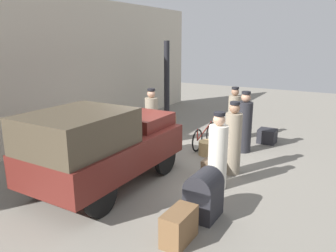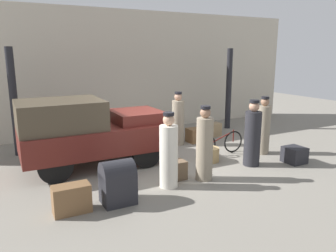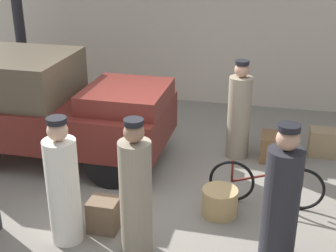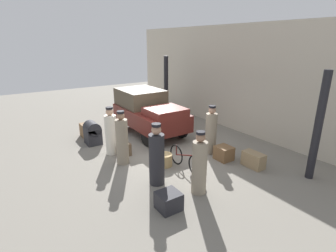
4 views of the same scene
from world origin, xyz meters
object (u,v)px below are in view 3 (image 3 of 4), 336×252
at_px(truck, 50,104).
at_px(porter_lifting_near_truck, 136,194).
at_px(porter_carrying_trunk, 63,187).
at_px(wicker_basket, 220,202).
at_px(porter_standing_middle, 239,114).
at_px(conductor_in_dark_uniform, 281,200).
at_px(trunk_umber_medium, 104,215).
at_px(trunk_large_brown, 329,143).
at_px(bicycle, 266,185).
at_px(suitcase_black_upright, 276,148).

height_order(truck, porter_lifting_near_truck, truck).
xyz_separation_m(truck, porter_carrying_trunk, (1.24, -2.17, -0.22)).
distance_m(wicker_basket, porter_standing_middle, 2.00).
bearing_deg(truck, conductor_in_dark_uniform, -26.26).
xyz_separation_m(truck, trunk_umber_medium, (1.63, -1.86, -0.77)).
bearing_deg(wicker_basket, porter_carrying_trunk, -150.74).
relative_size(truck, conductor_in_dark_uniform, 2.09).
bearing_deg(porter_lifting_near_truck, conductor_in_dark_uniform, 8.88).
bearing_deg(conductor_in_dark_uniform, porter_lifting_near_truck, -171.12).
height_order(truck, porter_carrying_trunk, truck).
bearing_deg(trunk_umber_medium, porter_standing_middle, 60.27).
xyz_separation_m(porter_lifting_near_truck, porter_standing_middle, (0.95, 2.94, -0.02)).
bearing_deg(truck, trunk_large_brown, 13.76).
distance_m(conductor_in_dark_uniform, trunk_large_brown, 3.23).
height_order(porter_lifting_near_truck, porter_standing_middle, porter_lifting_near_truck).
distance_m(wicker_basket, conductor_in_dark_uniform, 1.26).
height_order(bicycle, suitcase_black_upright, bicycle).
relative_size(bicycle, trunk_umber_medium, 3.68).
bearing_deg(porter_carrying_trunk, conductor_in_dark_uniform, 5.66).
distance_m(truck, porter_lifting_near_truck, 3.09).
bearing_deg(suitcase_black_upright, porter_lifting_near_truck, -118.99).
distance_m(truck, bicycle, 3.82).
relative_size(truck, porter_standing_middle, 2.12).
bearing_deg(trunk_large_brown, bicycle, -118.14).
xyz_separation_m(trunk_umber_medium, trunk_large_brown, (3.08, 3.01, 0.02)).
bearing_deg(conductor_in_dark_uniform, suitcase_black_upright, 91.43).
relative_size(conductor_in_dark_uniform, porter_carrying_trunk, 1.04).
bearing_deg(porter_standing_middle, bicycle, -70.03).
distance_m(porter_carrying_trunk, trunk_umber_medium, 0.74).
bearing_deg(truck, suitcase_black_upright, 11.25).
bearing_deg(trunk_umber_medium, suitcase_black_upright, 50.23).
bearing_deg(porter_carrying_trunk, wicker_basket, 29.26).
distance_m(truck, trunk_umber_medium, 2.59).
relative_size(truck, wicker_basket, 7.33).
bearing_deg(wicker_basket, trunk_large_brown, 54.55).
bearing_deg(suitcase_black_upright, porter_standing_middle, 179.39).
xyz_separation_m(porter_lifting_near_truck, trunk_umber_medium, (-0.55, 0.32, -0.59)).
xyz_separation_m(truck, wicker_basket, (3.08, -1.14, -0.79)).
distance_m(wicker_basket, porter_carrying_trunk, 2.18).
height_order(truck, porter_standing_middle, truck).
bearing_deg(porter_standing_middle, porter_carrying_trunk, -122.77).
bearing_deg(wicker_basket, conductor_in_dark_uniform, -43.86).
relative_size(wicker_basket, trunk_umber_medium, 1.13).
height_order(trunk_umber_medium, suitcase_black_upright, suitcase_black_upright).
relative_size(bicycle, porter_lifting_near_truck, 0.93).
height_order(wicker_basket, porter_carrying_trunk, porter_carrying_trunk).
bearing_deg(porter_standing_middle, trunk_large_brown, 13.79).
bearing_deg(porter_standing_middle, porter_lifting_near_truck, -107.84).
xyz_separation_m(trunk_large_brown, suitcase_black_upright, (-0.90, -0.40, -0.01)).
bearing_deg(conductor_in_dark_uniform, trunk_large_brown, 74.75).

